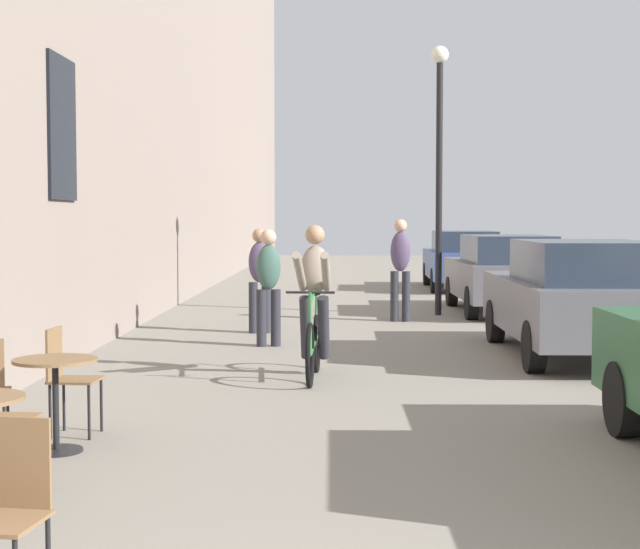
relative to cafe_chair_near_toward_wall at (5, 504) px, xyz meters
name	(u,v)px	position (x,y,z in m)	size (l,w,h in m)	color
cafe_chair_near_toward_wall	(5,504)	(0.00, 0.00, 0.00)	(0.43, 0.43, 0.89)	black
cafe_table_far	(55,384)	(-0.68, 3.13, 0.00)	(0.64, 0.64, 0.72)	black
cafe_chair_far_toward_wall	(67,373)	(-0.75, 3.71, 0.00)	(0.40, 0.40, 0.89)	black
cyclist_on_bicycle	(314,305)	(1.21, 6.74, 0.29)	(0.52, 1.76, 1.74)	black
pedestrian_near	(268,281)	(0.51, 9.37, 0.40)	(0.38, 0.30, 1.63)	#26262D
pedestrian_mid	(260,274)	(0.25, 10.95, 0.40)	(0.37, 0.29, 1.62)	#26262D
pedestrian_far	(400,264)	(2.54, 12.69, 0.48)	(0.36, 0.26, 1.76)	#26262D
street_lamp	(439,145)	(3.31, 13.85, 2.59)	(0.32, 0.32, 4.90)	black
parked_car_second	(577,297)	(4.54, 8.35, 0.26)	(1.80, 4.24, 1.51)	#595960
parked_car_third	(503,273)	(4.57, 14.24, 0.24)	(1.79, 4.14, 1.47)	#595960
parked_car_fourth	(462,259)	(4.55, 20.35, 0.24)	(1.80, 4.13, 1.46)	#384C84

